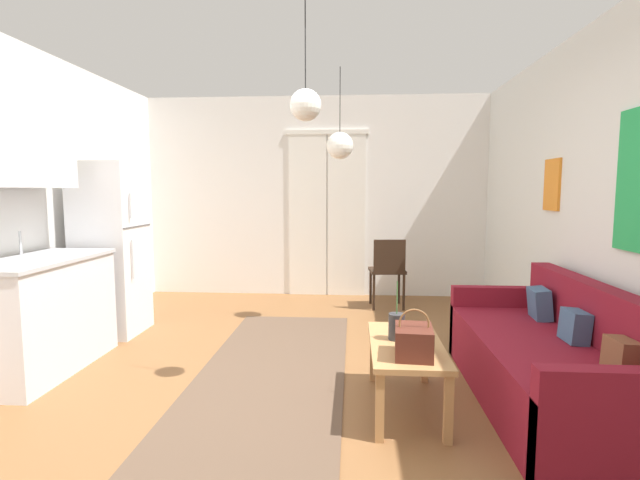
{
  "coord_description": "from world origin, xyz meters",
  "views": [
    {
      "loc": [
        0.52,
        -2.99,
        1.44
      ],
      "look_at": [
        0.23,
        1.17,
        1.0
      ],
      "focal_mm": 26.42,
      "sensor_mm": 36.0,
      "label": 1
    }
  ],
  "objects_px": {
    "coffee_table": "(406,352)",
    "refrigerator": "(111,249)",
    "bamboo_vase": "(397,326)",
    "couch": "(555,365)",
    "pendant_lamp_near": "(306,105)",
    "pendant_lamp_far": "(340,146)",
    "handbag": "(414,341)",
    "accent_chair": "(388,268)"
  },
  "relations": [
    {
      "from": "accent_chair",
      "to": "bamboo_vase",
      "type": "bearing_deg",
      "value": 82.62
    },
    {
      "from": "refrigerator",
      "to": "pendant_lamp_far",
      "type": "distance_m",
      "value": 2.54
    },
    {
      "from": "accent_chair",
      "to": "pendant_lamp_far",
      "type": "bearing_deg",
      "value": 48.05
    },
    {
      "from": "handbag",
      "to": "refrigerator",
      "type": "distance_m",
      "value": 3.3
    },
    {
      "from": "coffee_table",
      "to": "refrigerator",
      "type": "distance_m",
      "value": 3.18
    },
    {
      "from": "refrigerator",
      "to": "pendant_lamp_near",
      "type": "xyz_separation_m",
      "value": [
        2.09,
        -1.32,
        1.15
      ]
    },
    {
      "from": "refrigerator",
      "to": "accent_chair",
      "type": "distance_m",
      "value": 3.1
    },
    {
      "from": "accent_chair",
      "to": "pendant_lamp_far",
      "type": "distance_m",
      "value": 1.69
    },
    {
      "from": "pendant_lamp_near",
      "to": "pendant_lamp_far",
      "type": "height_order",
      "value": "same"
    },
    {
      "from": "pendant_lamp_near",
      "to": "bamboo_vase",
      "type": "bearing_deg",
      "value": -8.79
    },
    {
      "from": "pendant_lamp_far",
      "to": "handbag",
      "type": "bearing_deg",
      "value": -76.75
    },
    {
      "from": "couch",
      "to": "handbag",
      "type": "bearing_deg",
      "value": -159.45
    },
    {
      "from": "couch",
      "to": "pendant_lamp_near",
      "type": "relative_size",
      "value": 2.49
    },
    {
      "from": "couch",
      "to": "handbag",
      "type": "distance_m",
      "value": 1.09
    },
    {
      "from": "handbag",
      "to": "coffee_table",
      "type": "bearing_deg",
      "value": 93.53
    },
    {
      "from": "bamboo_vase",
      "to": "refrigerator",
      "type": "distance_m",
      "value": 3.08
    },
    {
      "from": "couch",
      "to": "pendant_lamp_near",
      "type": "distance_m",
      "value": 2.41
    },
    {
      "from": "coffee_table",
      "to": "bamboo_vase",
      "type": "relative_size",
      "value": 2.42
    },
    {
      "from": "coffee_table",
      "to": "handbag",
      "type": "relative_size",
      "value": 3.13
    },
    {
      "from": "coffee_table",
      "to": "pendant_lamp_near",
      "type": "bearing_deg",
      "value": 166.75
    },
    {
      "from": "bamboo_vase",
      "to": "pendant_lamp_far",
      "type": "relative_size",
      "value": 0.42
    },
    {
      "from": "coffee_table",
      "to": "bamboo_vase",
      "type": "distance_m",
      "value": 0.18
    },
    {
      "from": "refrigerator",
      "to": "pendant_lamp_near",
      "type": "bearing_deg",
      "value": -32.2
    },
    {
      "from": "handbag",
      "to": "pendant_lamp_near",
      "type": "distance_m",
      "value": 1.67
    },
    {
      "from": "coffee_table",
      "to": "pendant_lamp_far",
      "type": "distance_m",
      "value": 2.5
    },
    {
      "from": "coffee_table",
      "to": "pendant_lamp_far",
      "type": "relative_size",
      "value": 1.02
    },
    {
      "from": "handbag",
      "to": "pendant_lamp_near",
      "type": "bearing_deg",
      "value": 149.19
    },
    {
      "from": "handbag",
      "to": "accent_chair",
      "type": "relative_size",
      "value": 0.36
    },
    {
      "from": "couch",
      "to": "bamboo_vase",
      "type": "height_order",
      "value": "bamboo_vase"
    },
    {
      "from": "accent_chair",
      "to": "pendant_lamp_far",
      "type": "height_order",
      "value": "pendant_lamp_far"
    },
    {
      "from": "handbag",
      "to": "refrigerator",
      "type": "height_order",
      "value": "refrigerator"
    },
    {
      "from": "coffee_table",
      "to": "pendant_lamp_near",
      "type": "relative_size",
      "value": 1.2
    },
    {
      "from": "coffee_table",
      "to": "couch",
      "type": "bearing_deg",
      "value": 6.64
    },
    {
      "from": "bamboo_vase",
      "to": "pendant_lamp_far",
      "type": "xyz_separation_m",
      "value": [
        -0.44,
        1.86,
        1.37
      ]
    },
    {
      "from": "pendant_lamp_near",
      "to": "pendant_lamp_far",
      "type": "distance_m",
      "value": 1.78
    },
    {
      "from": "refrigerator",
      "to": "accent_chair",
      "type": "bearing_deg",
      "value": 22.73
    },
    {
      "from": "bamboo_vase",
      "to": "pendant_lamp_near",
      "type": "relative_size",
      "value": 0.5
    },
    {
      "from": "pendant_lamp_far",
      "to": "accent_chair",
      "type": "bearing_deg",
      "value": 52.57
    },
    {
      "from": "coffee_table",
      "to": "refrigerator",
      "type": "relative_size",
      "value": 0.56
    },
    {
      "from": "handbag",
      "to": "refrigerator",
      "type": "bearing_deg",
      "value": 148.14
    },
    {
      "from": "bamboo_vase",
      "to": "refrigerator",
      "type": "relative_size",
      "value": 0.23
    },
    {
      "from": "bamboo_vase",
      "to": "couch",
      "type": "bearing_deg",
      "value": 2.87
    }
  ]
}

